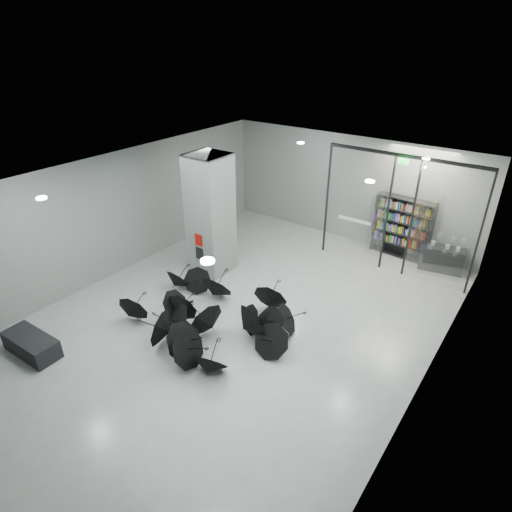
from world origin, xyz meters
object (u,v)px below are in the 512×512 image
Objects in this scene: bench at (32,345)px; umbrella_cluster at (211,323)px; column at (210,215)px; bookshelf at (402,228)px; shop_counter at (442,259)px.

umbrella_cluster is at bearing 44.02° from bench.
bookshelf is (4.80, 4.75, -0.90)m from column.
bookshelf is at bearing 44.70° from column.
umbrella_cluster is at bearing -130.07° from shop_counter.
column reaches higher than bench.
shop_counter is 0.28× the size of umbrella_cluster.
bench is at bearing -98.10° from column.
column is 7.97m from shop_counter.
bench is at bearing -113.26° from bookshelf.
bookshelf is at bearing 59.74° from bench.
umbrella_cluster is (-4.07, -7.22, -0.11)m from shop_counter.
bench is at bearing -133.49° from umbrella_cluster.
bench is 0.32× the size of umbrella_cluster.
column reaches higher than umbrella_cluster.
column is at bearing -130.81° from bookshelf.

